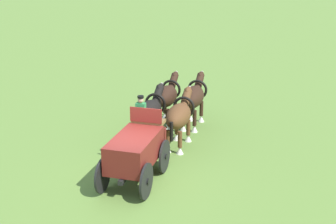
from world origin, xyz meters
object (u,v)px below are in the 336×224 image
(draft_horse_rear_near, at_px, (150,112))
(draft_horse_rear_off, at_px, (179,116))
(draft_horse_lead_near, at_px, (167,96))
(draft_horse_lead_off, at_px, (194,97))
(show_wagon, at_px, (136,150))

(draft_horse_rear_near, height_order, draft_horse_rear_off, draft_horse_rear_near)
(draft_horse_lead_near, bearing_deg, draft_horse_rear_off, -159.54)
(draft_horse_rear_off, height_order, draft_horse_lead_off, draft_horse_lead_off)
(draft_horse_lead_off, bearing_deg, draft_horse_lead_near, 83.78)
(show_wagon, distance_m, draft_horse_lead_off, 6.14)
(draft_horse_rear_near, relative_size, draft_horse_lead_off, 1.00)
(draft_horse_rear_off, bearing_deg, show_wagon, 163.30)
(draft_horse_rear_near, height_order, draft_horse_lead_off, draft_horse_lead_off)
(draft_horse_lead_near, distance_m, draft_horse_lead_off, 1.30)
(show_wagon, xyz_separation_m, draft_horse_lead_near, (6.14, -0.01, 0.15))
(draft_horse_rear_near, distance_m, draft_horse_lead_off, 2.90)
(draft_horse_lead_near, bearing_deg, show_wagon, 179.91)
(draft_horse_rear_off, xyz_separation_m, draft_horse_lead_near, (2.72, 1.02, -0.01))
(draft_horse_rear_near, relative_size, draft_horse_rear_off, 1.01)
(draft_horse_lead_off, bearing_deg, draft_horse_rear_near, 147.29)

